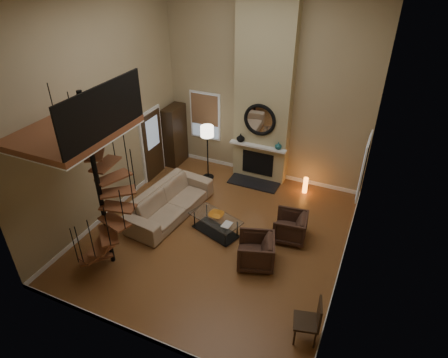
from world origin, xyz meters
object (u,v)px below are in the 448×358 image
at_px(hutch, 175,135).
at_px(armchair_near, 293,227).
at_px(sofa, 170,201).
at_px(accent_lamp, 305,185).
at_px(armchair_far, 259,251).
at_px(floor_lamp, 207,136).
at_px(coffee_table, 216,223).
at_px(side_chair, 311,319).

bearing_deg(hutch, armchair_near, -26.07).
bearing_deg(sofa, accent_lamp, -44.77).
distance_m(armchair_far, floor_lamp, 4.07).
relative_size(coffee_table, floor_lamp, 0.84).
distance_m(hutch, side_chair, 7.34).
bearing_deg(hutch, sofa, -63.35).
bearing_deg(accent_lamp, side_chair, -75.03).
distance_m(sofa, armchair_near, 3.26).
distance_m(hutch, armchair_far, 5.27).
distance_m(armchair_far, coffee_table, 1.48).
bearing_deg(side_chair, sofa, 152.01).
height_order(coffee_table, accent_lamp, accent_lamp).
bearing_deg(armchair_near, side_chair, 14.40).
bearing_deg(armchair_far, accent_lamp, 157.68).
bearing_deg(floor_lamp, sofa, -92.83).
bearing_deg(armchair_far, sofa, -124.47).
relative_size(hutch, armchair_far, 2.35).
xyz_separation_m(floor_lamp, side_chair, (4.18, -4.34, -0.89)).
xyz_separation_m(hutch, coffee_table, (2.69, -2.73, -0.67)).
relative_size(sofa, coffee_table, 1.85).
relative_size(armchair_near, coffee_table, 0.54).
bearing_deg(coffee_table, armchair_far, -23.96).
bearing_deg(floor_lamp, side_chair, -46.09).
xyz_separation_m(sofa, coffee_table, (1.42, -0.21, -0.11)).
bearing_deg(side_chair, coffee_table, 144.17).
bearing_deg(sofa, coffee_table, -92.30).
height_order(armchair_far, floor_lamp, floor_lamp).
bearing_deg(accent_lamp, floor_lamp, -172.51).
height_order(floor_lamp, side_chair, floor_lamp).
height_order(armchair_near, accent_lamp, armchair_near).
xyz_separation_m(armchair_far, coffee_table, (-1.36, 0.60, -0.07)).
bearing_deg(armchair_far, floor_lamp, -155.24).
distance_m(coffee_table, floor_lamp, 2.87).
xyz_separation_m(floor_lamp, accent_lamp, (2.92, 0.38, -1.16)).
relative_size(hutch, side_chair, 2.00).
bearing_deg(hutch, floor_lamp, -18.35).
relative_size(armchair_far, side_chair, 0.85).
xyz_separation_m(sofa, floor_lamp, (0.10, 2.07, 1.02)).
bearing_deg(accent_lamp, armchair_far, -94.18).
xyz_separation_m(armchair_far, floor_lamp, (-2.68, 2.88, 1.06)).
distance_m(floor_lamp, accent_lamp, 3.16).
relative_size(hutch, floor_lamp, 1.13).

